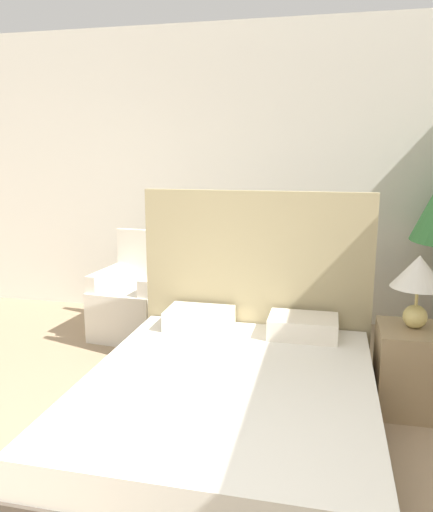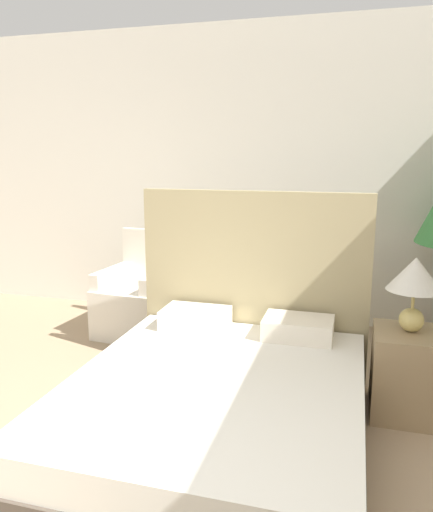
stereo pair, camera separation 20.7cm
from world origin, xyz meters
name	(u,v)px [view 1 (the left image)]	position (x,y,z in m)	size (l,w,h in m)	color
wall_back	(253,176)	(0.00, 3.65, 1.45)	(10.00, 0.06, 2.90)	silver
bed	(232,396)	(0.25, 1.33, 0.27)	(1.68, 2.00, 1.41)	#4C4238
armchair_near_window_left	(134,304)	(-0.99, 2.86, 0.29)	(0.67, 0.74, 0.94)	silver
armchair_near_window_right	(238,311)	(0.01, 2.86, 0.29)	(0.61, 0.70, 0.94)	silver
nightstand	(414,369)	(1.35, 1.94, 0.28)	(0.48, 0.46, 0.56)	#937A56
table_lamp	(418,277)	(1.33, 1.95, 0.90)	(0.34, 0.34, 0.48)	tan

